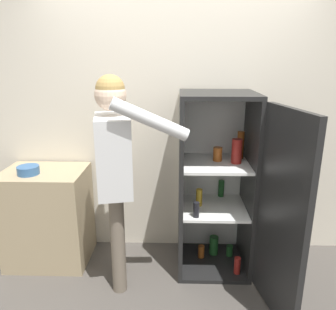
% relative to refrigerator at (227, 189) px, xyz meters
% --- Properties ---
extents(ground_plane, '(12.00, 12.00, 0.00)m').
position_rel_refrigerator_xyz_m(ground_plane, '(-0.44, -0.53, -0.80)').
color(ground_plane, '#4C4742').
extents(wall_back, '(7.00, 0.06, 2.55)m').
position_rel_refrigerator_xyz_m(wall_back, '(-0.44, 0.45, 0.48)').
color(wall_back, beige).
rests_on(wall_back, ground_plane).
extents(refrigerator, '(0.80, 1.24, 1.60)m').
position_rel_refrigerator_xyz_m(refrigerator, '(0.00, 0.00, 0.00)').
color(refrigerator, black).
rests_on(refrigerator, ground_plane).
extents(person, '(0.76, 0.60, 1.76)m').
position_rel_refrigerator_xyz_m(person, '(-0.91, -0.21, 0.32)').
color(person, '#726656').
rests_on(person, ground_plane).
extents(counter, '(0.73, 0.55, 0.90)m').
position_rel_refrigerator_xyz_m(counter, '(-1.63, 0.12, -0.35)').
color(counter, tan).
rests_on(counter, ground_plane).
extents(bowl, '(0.19, 0.19, 0.07)m').
position_rel_refrigerator_xyz_m(bowl, '(-1.72, 0.03, 0.14)').
color(bowl, '#335B8E').
rests_on(bowl, counter).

